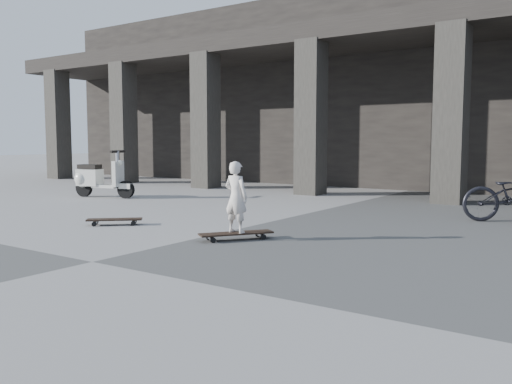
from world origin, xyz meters
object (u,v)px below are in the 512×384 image
Objects in this scene: longboard at (236,234)px; child at (236,197)px; skateboard_spare at (114,220)px; scooter at (95,179)px.

child is at bearing 0.00° from longboard.
skateboard_spare is at bearing 127.08° from longboard.
skateboard_spare is 0.81× the size of child.
scooter is (-6.46, 2.72, 0.38)m from longboard.
skateboard_spare is at bearing -49.29° from scooter.
child is 0.61× the size of scooter.
skateboard_spare is 4.86m from scooter.
child reaches higher than skateboard_spare.
scooter is (-3.96, 2.79, 0.38)m from skateboard_spare.
scooter reaches higher than child.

